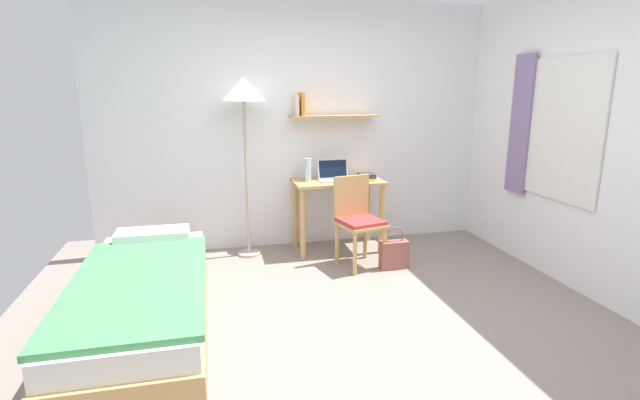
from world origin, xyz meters
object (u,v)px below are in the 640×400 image
at_px(standing_lamp, 244,98).
at_px(water_bottle, 308,170).
at_px(desk_chair, 358,217).
at_px(bed, 144,304).
at_px(desk, 338,195).
at_px(laptop, 334,175).
at_px(book_stack, 367,177).
at_px(handbag, 394,253).

relative_size(standing_lamp, water_bottle, 7.54).
xyz_separation_m(desk_chair, water_bottle, (-0.39, 0.50, 0.40)).
bearing_deg(bed, desk, 38.99).
bearing_deg(laptop, water_bottle, 178.76).
height_order(bed, desk_chair, desk_chair).
xyz_separation_m(desk, book_stack, (0.30, -0.05, 0.19)).
bearing_deg(laptop, handbag, -57.81).
relative_size(desk, standing_lamp, 0.52).
height_order(desk_chair, book_stack, desk_chair).
bearing_deg(handbag, book_stack, 97.68).
distance_m(bed, desk, 2.35).
xyz_separation_m(bed, water_bottle, (1.49, 1.48, 0.64)).
height_order(bed, book_stack, book_stack).
bearing_deg(handbag, standing_lamp, 151.91).
xyz_separation_m(bed, handbag, (2.19, 0.80, -0.09)).
bearing_deg(water_bottle, desk, -3.57).
height_order(book_stack, handbag, book_stack).
distance_m(standing_lamp, handbag, 2.10).
bearing_deg(desk, water_bottle, 176.43).
height_order(water_bottle, book_stack, water_bottle).
height_order(water_bottle, handbag, water_bottle).
relative_size(desk_chair, laptop, 2.61).
bearing_deg(book_stack, bed, -146.13).
distance_m(desk_chair, water_bottle, 0.75).
height_order(desk, laptop, laptop).
xyz_separation_m(bed, standing_lamp, (0.86, 1.51, 1.37)).
height_order(laptop, book_stack, laptop).
height_order(desk_chair, handbag, desk_chair).
xyz_separation_m(desk_chair, standing_lamp, (-1.02, 0.53, 1.12)).
height_order(bed, water_bottle, water_bottle).
bearing_deg(water_bottle, laptop, -1.24).
distance_m(desk_chair, handbag, 0.49).
bearing_deg(book_stack, desk_chair, -118.12).
bearing_deg(handbag, bed, -159.99).
distance_m(bed, handbag, 2.33).
distance_m(desk, laptop, 0.22).
bearing_deg(standing_lamp, desk, -2.91).
relative_size(standing_lamp, laptop, 5.39).
distance_m(laptop, handbag, 1.04).
bearing_deg(desk_chair, bed, -152.40).
relative_size(standing_lamp, book_stack, 7.77).
distance_m(book_stack, handbag, 0.90).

